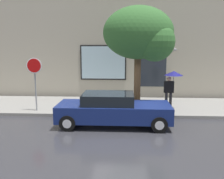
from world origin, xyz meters
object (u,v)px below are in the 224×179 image
object	(u,v)px
pedestrian_with_umbrella	(172,79)
street_tree	(141,35)
fire_hydrant	(88,104)
parked_car	(113,110)
stop_sign	(35,74)

from	to	relation	value
pedestrian_with_umbrella	street_tree	bearing A→B (deg)	-155.33
fire_hydrant	street_tree	xyz separation A→B (m)	(2.53, -0.09, 3.31)
parked_car	pedestrian_with_umbrella	xyz separation A→B (m)	(2.86, 2.44, 0.96)
fire_hydrant	street_tree	bearing A→B (deg)	-2.10
fire_hydrant	pedestrian_with_umbrella	world-z (taller)	pedestrian_with_umbrella
parked_car	fire_hydrant	size ratio (longest dim) A/B	6.58
parked_car	pedestrian_with_umbrella	bearing A→B (deg)	40.50
pedestrian_with_umbrella	street_tree	distance (m)	2.80
fire_hydrant	pedestrian_with_umbrella	size ratio (longest dim) A/B	0.37
pedestrian_with_umbrella	street_tree	xyz separation A→B (m)	(-1.62, -0.74, 2.16)
parked_car	stop_sign	bearing A→B (deg)	156.92
fire_hydrant	stop_sign	world-z (taller)	stop_sign
pedestrian_with_umbrella	street_tree	world-z (taller)	street_tree
fire_hydrant	parked_car	bearing A→B (deg)	-54.18
street_tree	stop_sign	bearing A→B (deg)	-179.45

